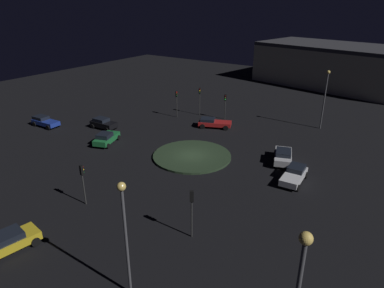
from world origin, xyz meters
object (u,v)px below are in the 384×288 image
Objects in this scene: car_yellow at (9,241)px; traffic_light_northwest at (192,204)px; car_white at (294,175)px; car_silver at (283,156)px; streetlamp_southwest at (325,93)px; streetlamp_northwest_near at (125,224)px; car_green at (106,138)px; store_building at (336,66)px; traffic_light_southeast_near at (177,99)px; traffic_light_south at (225,102)px; traffic_light_north at (83,177)px; traffic_light_southeast at (200,96)px; car_red at (214,123)px; car_black at (103,123)px; car_blue at (45,121)px.

car_yellow is 1.03× the size of traffic_light_northwest.
car_yellow reaches higher than car_white.
streetlamp_southwest reaches higher than car_silver.
car_green is at bearing -39.29° from streetlamp_northwest_near.
traffic_light_northwest is 0.12× the size of store_building.
traffic_light_southeast_near is at bearing 4.63° from traffic_light_northwest.
traffic_light_northwest is at bearing -18.31° from car_white.
traffic_light_south is at bearing 87.34° from store_building.
car_green is 30.01m from streetlamp_southwest.
traffic_light_south is at bearing 11.94° from traffic_light_north.
traffic_light_southeast is at bearing 14.44° from streetlamp_southwest.
car_green is (9.47, -18.03, -0.02)m from car_yellow.
car_green is (8.07, 12.91, 0.06)m from car_red.
traffic_light_southeast_near reaches higher than car_green.
traffic_light_north is at bearing -159.66° from car_green.
car_red is 23.83m from traffic_light_north.
car_black is 0.93× the size of car_yellow.
streetlamp_northwest_near reaches higher than car_silver.
streetlamp_northwest_near reaches higher than traffic_light_northwest.
traffic_light_southeast reaches higher than traffic_light_northwest.
traffic_light_southeast_near is at bearing 23.81° from car_yellow.
car_white is 1.03× the size of car_yellow.
streetlamp_southwest is 0.25× the size of store_building.
traffic_light_northwest reaches higher than car_white.
car_blue is 0.55× the size of streetlamp_northwest_near.
traffic_light_southeast is (-15.50, -17.13, 2.36)m from car_blue.
streetlamp_northwest_near is (-31.85, 15.51, 4.41)m from car_blue.
traffic_light_south is (-7.58, -17.03, 1.99)m from car_green.
car_blue is 24.37m from car_red.
traffic_light_southeast is at bearing 18.99° from car_yellow.
store_building is at bearing 57.86° from car_blue.
car_black is 0.88× the size of car_green.
car_blue is at bearing -25.97° from streetlamp_northwest_near.
streetlamp_southwest reaches higher than car_white.
car_white is 0.99× the size of traffic_light_southeast.
traffic_light_south is at bearing 45.09° from car_black.
traffic_light_south reaches higher than car_yellow.
traffic_light_northwest is 0.49× the size of streetlamp_southwest.
traffic_light_north is (-8.13, 24.47, -0.22)m from traffic_light_southeast_near.
traffic_light_southeast_near reaches higher than traffic_light_south.
streetlamp_northwest_near is at bearing -13.22° from car_white.
car_black is at bearing -167.11° from car_red.
car_red is 1.19× the size of traffic_light_southeast_near.
streetlamp_northwest_near is (-11.49, 28.92, 4.45)m from car_red.
traffic_light_southeast_near is 35.10m from streetlamp_northwest_near.
traffic_light_northwest is (-16.31, 25.87, -0.21)m from traffic_light_southeast.
streetlamp_northwest_near is at bearing 5.51° from traffic_light_south.
car_blue is 35.58m from car_white.
car_blue is at bearing -153.98° from car_black.
traffic_light_north is (-5.86, 27.44, -0.36)m from traffic_light_southeast.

